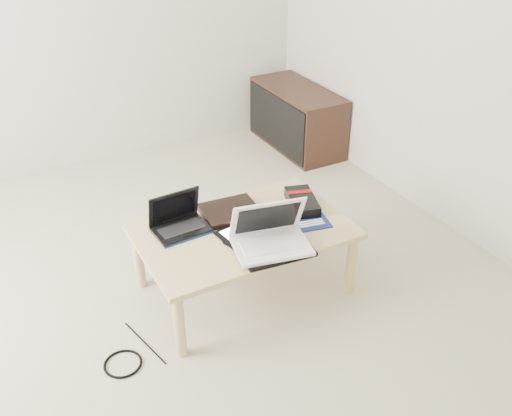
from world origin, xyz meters
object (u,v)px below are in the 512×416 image
coffee_table (244,237)px  netbook (179,222)px  gpu_box (302,202)px  media_cabinet (296,118)px  white_laptop (270,236)px

coffee_table → netbook: (-0.30, 0.16, 0.09)m
netbook → gpu_box: size_ratio=0.95×
gpu_box → netbook: bearing=170.8°
coffee_table → gpu_box: gpu_box is taller
media_cabinet → white_laptop: (-1.22, -1.70, 0.22)m
media_cabinet → gpu_box: media_cabinet is taller
coffee_table → white_laptop: white_laptop is taller
white_laptop → gpu_box: (0.36, 0.27, -0.04)m
coffee_table → media_cabinet: 1.94m
media_cabinet → netbook: netbook is taller
media_cabinet → netbook: size_ratio=3.06×
coffee_table → media_cabinet: bearing=49.7°
media_cabinet → white_laptop: 2.10m
coffee_table → netbook: netbook is taller
netbook → white_laptop: white_laptop is taller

